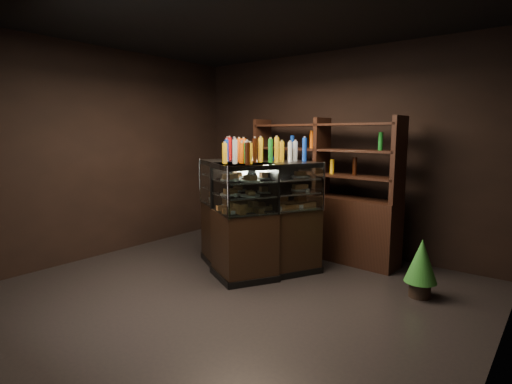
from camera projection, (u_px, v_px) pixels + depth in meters
ground at (225, 298)px, 4.37m from camera, size 5.00×5.00×0.00m
room_shell at (223, 118)px, 4.08m from camera, size 5.02×5.02×3.01m
display_case at (251, 235)px, 5.15m from camera, size 1.72×1.47×1.43m
food_display at (251, 192)px, 5.06m from camera, size 1.33×1.16×0.44m
bottles_top at (251, 151)px, 4.99m from camera, size 1.16×1.02×0.30m
potted_conifer at (422, 260)px, 4.33m from camera, size 0.34×0.34×0.74m
back_shelving at (320, 214)px, 5.86m from camera, size 2.34×0.56×2.00m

